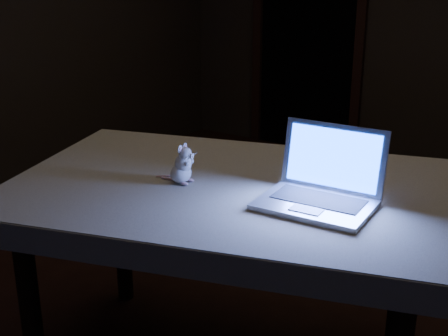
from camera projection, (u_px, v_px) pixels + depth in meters
The scene contains 7 objects.
floor at pixel (280, 307), 3.02m from camera, with size 5.00×5.00×0.00m, color black.
back_wall at pixel (440, 8), 4.57m from camera, with size 4.50×0.04×2.60m, color black.
doorway at pixel (308, 31), 5.21m from camera, with size 1.06×0.36×2.13m, color black, non-canonical shape.
table at pixel (229, 281), 2.44m from camera, with size 1.57×1.01×0.84m, color black, non-canonical shape.
tablecloth at pixel (227, 200), 2.27m from camera, with size 1.67×1.11×0.10m, color #BBB59E, non-canonical shape.
laptop at pixel (317, 172), 2.03m from camera, with size 0.39×0.34×0.26m, color #ADAEB2, non-canonical shape.
plush_mouse at pixel (181, 164), 2.28m from camera, with size 0.11×0.11×0.15m, color silver, non-canonical shape.
Camera 1 is at (1.19, -2.35, 1.67)m, focal length 48.00 mm.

